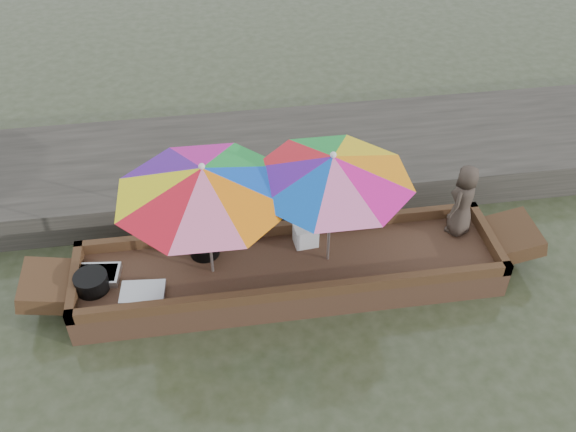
{
  "coord_description": "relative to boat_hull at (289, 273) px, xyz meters",
  "views": [
    {
      "loc": [
        -0.83,
        -5.4,
        5.75
      ],
      "look_at": [
        0.0,
        0.1,
        1.0
      ],
      "focal_mm": 40.0,
      "sensor_mm": 36.0,
      "label": 1
    }
  ],
  "objects": [
    {
      "name": "charcoal_grill",
      "position": [
        -0.99,
        0.31,
        0.26
      ],
      "size": [
        0.36,
        0.36,
        0.17
      ],
      "primitive_type": "cylinder",
      "color": "black",
      "rests_on": "boat_hull"
    },
    {
      "name": "dock",
      "position": [
        0.0,
        2.2,
        0.08
      ],
      "size": [
        22.0,
        2.2,
        0.5
      ],
      "primitive_type": "cube",
      "color": "#2D2B26",
      "rests_on": "ground"
    },
    {
      "name": "umbrella_stern",
      "position": [
        0.47,
        0.0,
        0.95
      ],
      "size": [
        2.38,
        2.38,
        1.55
      ],
      "primitive_type": null,
      "rotation": [
        0.0,
        0.0,
        -0.4
      ],
      "color": "orange",
      "rests_on": "boat_hull"
    },
    {
      "name": "boat_hull",
      "position": [
        0.0,
        0.0,
        0.0
      ],
      "size": [
        5.07,
        1.2,
        0.35
      ],
      "primitive_type": "cube",
      "color": "#41291B",
      "rests_on": "water"
    },
    {
      "name": "umbrella_bow",
      "position": [
        -0.91,
        0.0,
        0.95
      ],
      "size": [
        2.61,
        2.61,
        1.55
      ],
      "primitive_type": null,
      "rotation": [
        0.0,
        0.0,
        -0.41
      ],
      "color": "blue",
      "rests_on": "boat_hull"
    },
    {
      "name": "supply_bag",
      "position": [
        0.25,
        0.3,
        0.3
      ],
      "size": [
        0.3,
        0.24,
        0.26
      ],
      "primitive_type": "cube",
      "rotation": [
        0.0,
        0.0,
        0.09
      ],
      "color": "silver",
      "rests_on": "boat_hull"
    },
    {
      "name": "cooking_pot",
      "position": [
        -2.29,
        -0.08,
        0.28
      ],
      "size": [
        0.38,
        0.38,
        0.2
      ],
      "primitive_type": "cylinder",
      "color": "black",
      "rests_on": "boat_hull"
    },
    {
      "name": "tray_crayfish",
      "position": [
        -2.24,
        0.08,
        0.22
      ],
      "size": [
        0.53,
        0.4,
        0.09
      ],
      "primitive_type": "cube",
      "rotation": [
        0.0,
        0.0,
        -0.11
      ],
      "color": "silver",
      "rests_on": "boat_hull"
    },
    {
      "name": "tray_scallop",
      "position": [
        -1.72,
        -0.26,
        0.21
      ],
      "size": [
        0.53,
        0.39,
        0.06
      ],
      "primitive_type": "cube",
      "rotation": [
        0.0,
        0.0,
        -0.09
      ],
      "color": "silver",
      "rests_on": "boat_hull"
    },
    {
      "name": "vendor",
      "position": [
        2.19,
        0.27,
        0.66
      ],
      "size": [
        0.56,
        0.56,
        0.98
      ],
      "primitive_type": "imported",
      "rotation": [
        0.0,
        0.0,
        3.89
      ],
      "color": "#3D322A",
      "rests_on": "boat_hull"
    },
    {
      "name": "water",
      "position": [
        0.0,
        0.0,
        -0.17
      ],
      "size": [
        80.0,
        80.0,
        0.0
      ],
      "primitive_type": "plane",
      "color": "#2F381E",
      "rests_on": "ground"
    }
  ]
}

